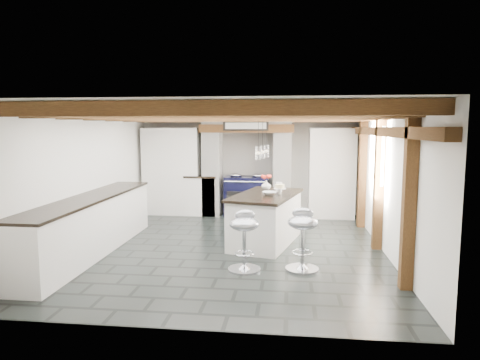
# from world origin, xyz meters

# --- Properties ---
(ground) EXTENTS (6.00, 6.00, 0.00)m
(ground) POSITION_xyz_m (0.00, 0.00, 0.00)
(ground) COLOR black
(ground) RESTS_ON ground
(room_shell) EXTENTS (6.00, 6.03, 6.00)m
(room_shell) POSITION_xyz_m (-0.61, 1.42, 1.07)
(room_shell) COLOR white
(room_shell) RESTS_ON ground
(range_cooker) EXTENTS (1.00, 0.63, 0.99)m
(range_cooker) POSITION_xyz_m (0.00, 2.68, 0.47)
(range_cooker) COLOR black
(range_cooker) RESTS_ON ground
(kitchen_island) EXTENTS (1.33, 1.94, 1.17)m
(kitchen_island) POSITION_xyz_m (0.56, 0.33, 0.45)
(kitchen_island) COLOR white
(kitchen_island) RESTS_ON ground
(bar_stool_near) EXTENTS (0.47, 0.47, 0.88)m
(bar_stool_near) POSITION_xyz_m (1.15, -1.03, 0.55)
(bar_stool_near) COLOR silver
(bar_stool_near) RESTS_ON ground
(bar_stool_far) EXTENTS (0.55, 0.55, 0.86)m
(bar_stool_far) POSITION_xyz_m (0.33, -1.14, 0.53)
(bar_stool_far) COLOR silver
(bar_stool_far) RESTS_ON ground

